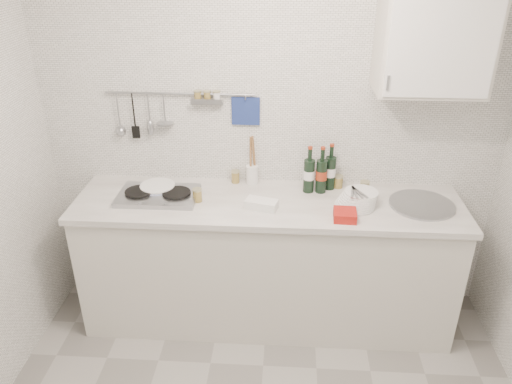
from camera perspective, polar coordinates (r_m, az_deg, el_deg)
back_wall at (r=3.27m, az=1.68°, el=6.58°), size 3.00×0.02×2.50m
counter at (r=3.39m, az=1.40°, el=-8.26°), size 2.44×0.64×0.96m
wall_rail at (r=3.25m, az=-8.99°, el=9.43°), size 0.98×0.09×0.34m
wall_cabinet at (r=3.02m, az=19.88°, el=17.10°), size 0.60×0.38×0.70m
plate_stack_hob at (r=3.29m, az=-11.34°, el=0.37°), size 0.25×0.25×0.05m
plate_stack_sink at (r=3.12m, az=11.55°, el=-0.79°), size 0.26×0.25×0.10m
wine_bottles at (r=3.22m, az=7.38°, el=2.65°), size 0.21×0.13×0.31m
butter_dish at (r=3.03m, az=0.64°, el=-1.42°), size 0.21×0.14×0.06m
strawberry_punnet at (r=2.97m, az=10.13°, el=-2.62°), size 0.14×0.14×0.06m
utensil_crock at (r=3.33m, az=-0.44°, el=2.30°), size 0.08×0.08×0.34m
jar_a at (r=3.35m, az=-2.37°, el=1.79°), size 0.06×0.06×0.09m
jar_b at (r=3.33m, az=9.36°, el=1.20°), size 0.07×0.07×0.08m
jar_c at (r=3.30m, az=12.31°, el=0.61°), size 0.06×0.06×0.08m
jar_d at (r=3.13m, az=-6.72°, el=-0.34°), size 0.06×0.06×0.09m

